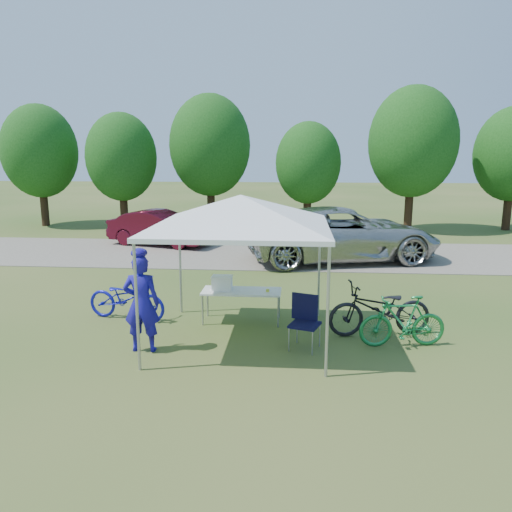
{
  "coord_description": "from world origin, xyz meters",
  "views": [
    {
      "loc": [
        0.99,
        -8.88,
        3.48
      ],
      "look_at": [
        0.11,
        2.0,
        1.19
      ],
      "focal_mm": 35.0,
      "sensor_mm": 36.0,
      "label": 1
    }
  ],
  "objects": [
    {
      "name": "ice_cream_cup",
      "position": [
        0.44,
        0.95,
        0.7
      ],
      "size": [
        0.07,
        0.07,
        0.05
      ],
      "primitive_type": "cylinder",
      "color": "yellow",
      "rests_on": "folding_table"
    },
    {
      "name": "sedan",
      "position": [
        -4.11,
        9.37,
        0.67
      ],
      "size": [
        4.19,
        2.48,
        1.3
      ],
      "primitive_type": "imported",
      "rotation": [
        0.0,
        0.0,
        1.27
      ],
      "color": "#4A0C19",
      "rests_on": "gravel_strip"
    },
    {
      "name": "minivan",
      "position": [
        2.51,
        7.23,
        0.88
      ],
      "size": [
        6.7,
        4.23,
        1.72
      ],
      "primitive_type": "imported",
      "rotation": [
        0.0,
        0.0,
        1.81
      ],
      "color": "#B2B2AD",
      "rests_on": "gravel_strip"
    },
    {
      "name": "bike_blue",
      "position": [
        -2.54,
        0.95,
        0.46
      ],
      "size": [
        1.83,
        0.94,
        0.92
      ],
      "primitive_type": "imported",
      "rotation": [
        0.0,
        0.0,
        1.37
      ],
      "color": "#1314A6",
      "rests_on": "ground"
    },
    {
      "name": "treeline",
      "position": [
        -0.29,
        14.05,
        3.53
      ],
      "size": [
        24.89,
        4.28,
        6.3
      ],
      "color": "#382314",
      "rests_on": "ground"
    },
    {
      "name": "cooler",
      "position": [
        -0.51,
        1.0,
        0.82
      ],
      "size": [
        0.42,
        0.29,
        0.3
      ],
      "color": "white",
      "rests_on": "folding_table"
    },
    {
      "name": "ground",
      "position": [
        0.0,
        0.0,
        0.0
      ],
      "size": [
        100.0,
        100.0,
        0.0
      ],
      "primitive_type": "plane",
      "color": "#2D5119",
      "rests_on": "ground"
    },
    {
      "name": "folding_table",
      "position": [
        -0.11,
        1.0,
        0.63
      ],
      "size": [
        1.63,
        0.68,
        0.67
      ],
      "color": "white",
      "rests_on": "ground"
    },
    {
      "name": "gravel_strip",
      "position": [
        0.0,
        8.0,
        0.01
      ],
      "size": [
        24.0,
        5.0,
        0.02
      ],
      "primitive_type": "cube",
      "color": "gray",
      "rests_on": "ground"
    },
    {
      "name": "canopy",
      "position": [
        0.0,
        0.0,
        2.65
      ],
      "size": [
        4.53,
        4.53,
        3.0
      ],
      "color": "#A5A5AA",
      "rests_on": "ground"
    },
    {
      "name": "cyclist",
      "position": [
        -1.69,
        -0.69,
        0.87
      ],
      "size": [
        0.66,
        0.45,
        1.74
      ],
      "primitive_type": "imported",
      "rotation": [
        0.0,
        0.0,
        3.2
      ],
      "color": "#19139B",
      "rests_on": "ground"
    },
    {
      "name": "bike_dark",
      "position": [
        2.63,
        0.41,
        0.53
      ],
      "size": [
        2.1,
        1.06,
        1.05
      ],
      "primitive_type": "imported",
      "rotation": [
        0.0,
        0.0,
        -1.38
      ],
      "color": "black",
      "rests_on": "ground"
    },
    {
      "name": "bike_green",
      "position": [
        2.94,
        -0.12,
        0.48
      ],
      "size": [
        1.63,
        0.67,
        0.95
      ],
      "primitive_type": "imported",
      "rotation": [
        0.0,
        0.0,
        -1.43
      ],
      "color": "#1B7B3B",
      "rests_on": "ground"
    },
    {
      "name": "folding_chair",
      "position": [
        1.18,
        -0.28,
        0.57
      ],
      "size": [
        0.62,
        0.65,
        0.96
      ],
      "rotation": [
        0.0,
        0.0,
        -0.34
      ],
      "color": "black",
      "rests_on": "ground"
    }
  ]
}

